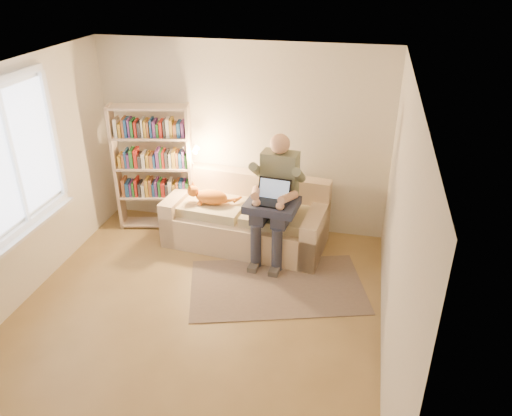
% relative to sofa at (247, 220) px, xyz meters
% --- Properties ---
extents(floor, '(4.50, 4.50, 0.00)m').
position_rel_sofa_xyz_m(floor, '(-0.18, -1.74, -0.33)').
color(floor, olive).
rests_on(floor, ground).
extents(ceiling, '(4.00, 4.50, 0.02)m').
position_rel_sofa_xyz_m(ceiling, '(-0.18, -1.74, 2.27)').
color(ceiling, white).
rests_on(ceiling, wall_back).
extents(wall_left, '(0.02, 4.50, 2.60)m').
position_rel_sofa_xyz_m(wall_left, '(-2.18, -1.74, 0.97)').
color(wall_left, silver).
rests_on(wall_left, floor).
extents(wall_right, '(0.02, 4.50, 2.60)m').
position_rel_sofa_xyz_m(wall_right, '(1.82, -1.74, 0.97)').
color(wall_right, silver).
rests_on(wall_right, floor).
extents(wall_back, '(4.00, 0.02, 2.60)m').
position_rel_sofa_xyz_m(wall_back, '(-0.18, 0.51, 0.97)').
color(wall_back, silver).
rests_on(wall_back, floor).
extents(wall_front, '(4.00, 0.02, 2.60)m').
position_rel_sofa_xyz_m(wall_front, '(-0.18, -3.99, 0.97)').
color(wall_front, silver).
rests_on(wall_front, floor).
extents(window, '(0.12, 1.52, 1.69)m').
position_rel_sofa_xyz_m(window, '(-2.13, -1.54, 1.05)').
color(window, white).
rests_on(window, wall_left).
extents(sofa, '(2.20, 1.16, 0.90)m').
position_rel_sofa_xyz_m(sofa, '(0.00, 0.00, 0.00)').
color(sofa, beige).
rests_on(sofa, floor).
extents(person, '(0.52, 0.77, 1.61)m').
position_rel_sofa_xyz_m(person, '(0.43, -0.20, 0.57)').
color(person, gray).
rests_on(person, sofa).
extents(cat, '(0.67, 0.27, 0.24)m').
position_rel_sofa_xyz_m(cat, '(-0.52, -0.08, 0.35)').
color(cat, orange).
rests_on(cat, sofa).
extents(blanket, '(0.68, 0.58, 0.10)m').
position_rel_sofa_xyz_m(blanket, '(0.48, -0.38, 0.46)').
color(blanket, '#282D46').
rests_on(blanket, person).
extents(laptop, '(0.44, 0.37, 0.35)m').
position_rel_sofa_xyz_m(laptop, '(0.48, -0.37, 0.58)').
color(laptop, black).
rests_on(laptop, blanket).
extents(bookshelf, '(1.23, 0.49, 1.80)m').
position_rel_sofa_xyz_m(bookshelf, '(-1.36, 0.16, 0.67)').
color(bookshelf, beige).
rests_on(bookshelf, floor).
extents(rug, '(2.32, 1.76, 0.01)m').
position_rel_sofa_xyz_m(rug, '(0.60, -0.95, -0.32)').
color(rug, '#7C695A').
rests_on(rug, floor).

